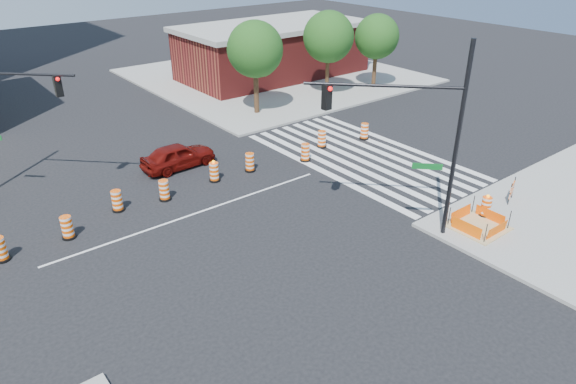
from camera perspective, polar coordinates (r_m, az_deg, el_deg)
name	(u,v)px	position (r m, az deg, el deg)	size (l,w,h in m)	color
ground	(196,213)	(24.34, -10.19, -2.35)	(120.00, 120.00, 0.00)	black
sidewalk_ne	(274,75)	(47.62, -1.62, 12.82)	(22.00, 22.00, 0.15)	gray
crosswalk_east	(361,156)	(30.35, 8.16, 3.95)	(6.75, 13.50, 0.01)	silver
lane_centerline	(196,213)	(24.34, -10.19, -2.34)	(14.00, 0.12, 0.01)	silver
excavation_pit	(478,226)	(24.04, 20.33, -3.53)	(2.20, 2.20, 0.90)	tan
brick_storefront	(273,50)	(47.12, -1.66, 15.47)	(16.50, 8.50, 4.60)	maroon
red_coupe	(178,156)	(28.97, -12.10, 3.96)	(1.66, 4.13, 1.41)	#600C08
signal_pole_se	(415,124)	(20.91, 13.94, 7.36)	(4.45, 4.49, 8.17)	black
pit_drum	(486,207)	(24.90, 21.13, -1.59)	(0.56, 0.56, 1.10)	black
barricade	(512,190)	(26.67, 23.63, 0.24)	(0.90, 0.36, 1.11)	#FD5505
tree_north_c	(255,52)	(36.25, -3.64, 15.23)	(3.88, 3.84, 6.52)	#382314
tree_north_d	(329,40)	(40.64, 4.52, 16.51)	(3.85, 3.85, 6.55)	#382314
tree_north_e	(377,39)	(43.41, 9.84, 16.40)	(3.57, 3.53, 6.00)	#382314
median_drum_1	(0,250)	(23.44, -29.33, -5.63)	(0.60, 0.60, 1.02)	black
median_drum_2	(67,228)	(23.82, -23.31, -3.70)	(0.60, 0.60, 1.02)	black
median_drum_3	(117,201)	(25.28, -18.45, -0.99)	(0.60, 0.60, 1.02)	black
median_drum_4	(164,191)	(25.66, -13.58, 0.12)	(0.60, 0.60, 1.02)	black
median_drum_5	(214,172)	(27.13, -8.20, 2.18)	(0.60, 0.60, 1.18)	black
median_drum_6	(250,163)	(28.08, -4.26, 3.25)	(0.60, 0.60, 1.02)	black
median_drum_7	(305,153)	(29.29, 1.93, 4.35)	(0.60, 0.60, 1.02)	black
median_drum_8	(322,140)	(31.28, 3.78, 5.82)	(0.60, 0.60, 1.02)	black
median_drum_9	(364,132)	(32.83, 8.49, 6.63)	(0.60, 0.60, 1.02)	black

